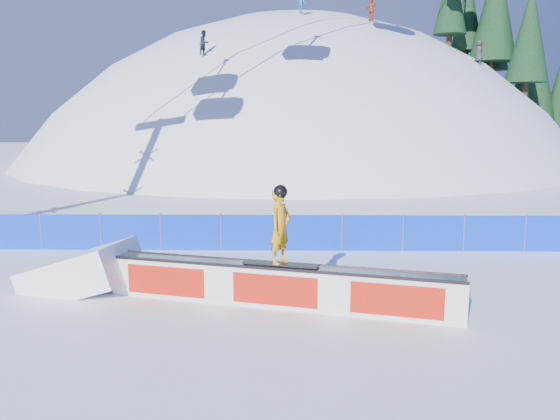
{
  "coord_description": "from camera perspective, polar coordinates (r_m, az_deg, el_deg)",
  "views": [
    {
      "loc": [
        -0.77,
        -13.1,
        4.4
      ],
      "look_at": [
        -1.0,
        1.38,
        1.9
      ],
      "focal_mm": 35.0,
      "sensor_mm": 36.0,
      "label": 1
    }
  ],
  "objects": [
    {
      "name": "snowboarder",
      "position": [
        12.46,
        0.03,
        -1.67
      ],
      "size": [
        1.81,
        0.75,
        1.86
      ],
      "rotation": [
        0.0,
        0.0,
        0.99
      ],
      "color": "black",
      "rests_on": "rail_box"
    },
    {
      "name": "safety_fence",
      "position": [
        18.02,
        3.34,
        -2.41
      ],
      "size": [
        22.05,
        0.05,
        1.3
      ],
      "color": "#0830DA",
      "rests_on": "ground"
    },
    {
      "name": "rail_box",
      "position": [
        12.84,
        -0.24,
        -7.92
      ],
      "size": [
        8.31,
        2.63,
        1.01
      ],
      "rotation": [
        0.0,
        0.0,
        -0.25
      ],
      "color": "white",
      "rests_on": "ground"
    },
    {
      "name": "distant_skiers",
      "position": [
        43.88,
        5.52,
        18.79
      ],
      "size": [
        21.5,
        7.93,
        5.58
      ],
      "color": "black",
      "rests_on": "ground"
    },
    {
      "name": "snow_hill",
      "position": [
        59.48,
        1.61,
        -12.35
      ],
      "size": [
        64.0,
        64.0,
        64.0
      ],
      "color": "white",
      "rests_on": "ground"
    },
    {
      "name": "treeline",
      "position": [
        57.93,
        24.79,
        14.57
      ],
      "size": [
        19.6,
        12.42,
        19.5
      ],
      "color": "#312013",
      "rests_on": "ground"
    },
    {
      "name": "snow_ramp",
      "position": [
        15.18,
        -19.95,
        -7.67
      ],
      "size": [
        3.2,
        2.43,
        1.78
      ],
      "primitive_type": null,
      "rotation": [
        0.0,
        -0.31,
        -0.25
      ],
      "color": "white",
      "rests_on": "ground"
    },
    {
      "name": "ground",
      "position": [
        13.84,
        4.1,
        -8.78
      ],
      "size": [
        160.0,
        160.0,
        0.0
      ],
      "primitive_type": "plane",
      "color": "white",
      "rests_on": "ground"
    }
  ]
}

